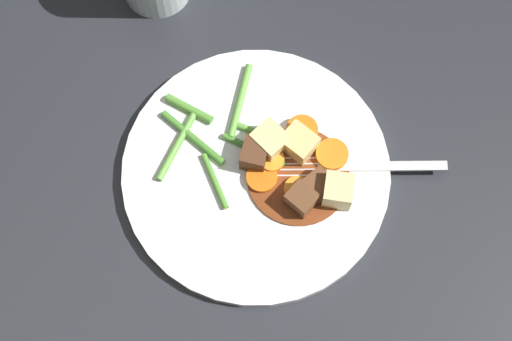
% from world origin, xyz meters
% --- Properties ---
extents(ground_plane, '(3.00, 3.00, 0.00)m').
position_xyz_m(ground_plane, '(0.00, 0.00, 0.00)').
color(ground_plane, '#26282D').
extents(dinner_plate, '(0.28, 0.28, 0.01)m').
position_xyz_m(dinner_plate, '(0.00, 0.00, 0.01)').
color(dinner_plate, white).
rests_on(dinner_plate, ground_plane).
extents(stew_sauce, '(0.11, 0.11, 0.00)m').
position_xyz_m(stew_sauce, '(0.04, 0.01, 0.01)').
color(stew_sauce, brown).
rests_on(stew_sauce, dinner_plate).
extents(carrot_slice_0, '(0.03, 0.03, 0.01)m').
position_xyz_m(carrot_slice_0, '(0.05, 0.00, 0.02)').
color(carrot_slice_0, orange).
rests_on(carrot_slice_0, dinner_plate).
extents(carrot_slice_1, '(0.04, 0.04, 0.01)m').
position_xyz_m(carrot_slice_1, '(0.06, 0.05, 0.02)').
color(carrot_slice_1, orange).
rests_on(carrot_slice_1, dinner_plate).
extents(carrot_slice_2, '(0.04, 0.04, 0.01)m').
position_xyz_m(carrot_slice_2, '(0.02, 0.06, 0.02)').
color(carrot_slice_2, orange).
rests_on(carrot_slice_2, dinner_plate).
extents(carrot_slice_3, '(0.04, 0.04, 0.01)m').
position_xyz_m(carrot_slice_3, '(0.01, 0.02, 0.02)').
color(carrot_slice_3, orange).
rests_on(carrot_slice_3, dinner_plate).
extents(carrot_slice_4, '(0.03, 0.03, 0.01)m').
position_xyz_m(carrot_slice_4, '(0.01, -0.01, 0.02)').
color(carrot_slice_4, orange).
rests_on(carrot_slice_4, dinner_plate).
extents(potato_chunk_0, '(0.04, 0.04, 0.03)m').
position_xyz_m(potato_chunk_0, '(0.03, 0.04, 0.03)').
color(potato_chunk_0, '#E5CC7A').
rests_on(potato_chunk_0, dinner_plate).
extents(potato_chunk_1, '(0.04, 0.04, 0.03)m').
position_xyz_m(potato_chunk_1, '(0.00, 0.03, 0.03)').
color(potato_chunk_1, '#EAD68C').
rests_on(potato_chunk_1, dinner_plate).
extents(potato_chunk_2, '(0.04, 0.04, 0.03)m').
position_xyz_m(potato_chunk_2, '(0.08, 0.01, 0.03)').
color(potato_chunk_2, '#EAD68C').
rests_on(potato_chunk_2, dinner_plate).
extents(meat_chunk_0, '(0.03, 0.03, 0.03)m').
position_xyz_m(meat_chunk_0, '(0.06, -0.01, 0.03)').
color(meat_chunk_0, brown).
rests_on(meat_chunk_0, dinner_plate).
extents(meat_chunk_1, '(0.04, 0.03, 0.02)m').
position_xyz_m(meat_chunk_1, '(0.07, 0.01, 0.02)').
color(meat_chunk_1, brown).
rests_on(meat_chunk_1, dinner_plate).
extents(meat_chunk_2, '(0.03, 0.03, 0.03)m').
position_xyz_m(meat_chunk_2, '(-0.01, 0.01, 0.03)').
color(meat_chunk_2, '#56331E').
rests_on(meat_chunk_2, dinner_plate).
extents(green_bean_0, '(0.03, 0.08, 0.01)m').
position_xyz_m(green_bean_0, '(-0.05, 0.06, 0.02)').
color(green_bean_0, '#66AD42').
rests_on(green_bean_0, dinner_plate).
extents(green_bean_1, '(0.06, 0.01, 0.01)m').
position_xyz_m(green_bean_1, '(-0.09, 0.03, 0.02)').
color(green_bean_1, '#599E38').
rests_on(green_bean_1, dinner_plate).
extents(green_bean_2, '(0.05, 0.04, 0.01)m').
position_xyz_m(green_bean_2, '(-0.03, -0.03, 0.02)').
color(green_bean_2, '#599E38').
rests_on(green_bean_2, dinner_plate).
extents(green_bean_3, '(0.01, 0.08, 0.01)m').
position_xyz_m(green_bean_3, '(-0.08, -0.02, 0.02)').
color(green_bean_3, '#66AD42').
rests_on(green_bean_3, dinner_plate).
extents(green_bean_4, '(0.07, 0.01, 0.01)m').
position_xyz_m(green_bean_4, '(-0.01, 0.04, 0.02)').
color(green_bean_4, '#66AD42').
rests_on(green_bean_4, dinner_plate).
extents(green_bean_5, '(0.08, 0.03, 0.01)m').
position_xyz_m(green_bean_5, '(-0.07, 0.00, 0.02)').
color(green_bean_5, '#4C8E33').
rests_on(green_bean_5, dinner_plate).
extents(green_bean_6, '(0.07, 0.01, 0.01)m').
position_xyz_m(green_bean_6, '(-0.01, 0.02, 0.02)').
color(green_bean_6, '#4C8E33').
rests_on(green_bean_6, dinner_plate).
extents(fork, '(0.16, 0.10, 0.00)m').
position_xyz_m(fork, '(0.09, 0.05, 0.02)').
color(fork, silver).
rests_on(fork, dinner_plate).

